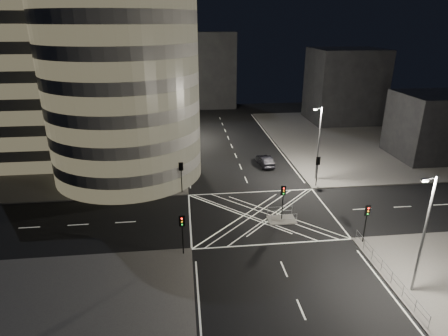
{
  "coord_description": "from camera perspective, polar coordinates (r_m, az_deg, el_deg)",
  "views": [
    {
      "loc": [
        -8.36,
        -36.66,
        20.45
      ],
      "look_at": [
        -3.38,
        7.23,
        3.0
      ],
      "focal_mm": 30.0,
      "sensor_mm": 36.0,
      "label": 1
    }
  ],
  "objects": [
    {
      "name": "traffic_signal_fr",
      "position": [
        49.91,
        14.09,
        0.31
      ],
      "size": [
        0.55,
        0.22,
        4.0
      ],
      "color": "black",
      "rests_on": "sidewalk_far_right"
    },
    {
      "name": "street_lamp_right_near",
      "position": [
        32.44,
        28.14,
        -8.61
      ],
      "size": [
        1.25,
        0.25,
        10.0
      ],
      "color": "slate",
      "rests_on": "sidewalk_near_right"
    },
    {
      "name": "tree_b",
      "position": [
        53.87,
        -8.52,
        5.04
      ],
      "size": [
        4.97,
        4.97,
        8.07
      ],
      "color": "black",
      "rests_on": "sidewalk_far_left"
    },
    {
      "name": "railing_island_north",
      "position": [
        42.4,
        8.5,
        -6.46
      ],
      "size": [
        2.8,
        0.06,
        1.1
      ],
      "primitive_type": "cube",
      "color": "slate",
      "rests_on": "central_island"
    },
    {
      "name": "tree_e",
      "position": [
        71.55,
        -8.11,
        8.26
      ],
      "size": [
        3.81,
        3.81,
        6.31
      ],
      "color": "black",
      "rests_on": "sidewalk_far_left"
    },
    {
      "name": "building_far_end",
      "position": [
        95.45,
        -3.94,
        14.62
      ],
      "size": [
        18.0,
        8.0,
        18.0
      ],
      "primitive_type": "cube",
      "color": "black",
      "rests_on": "ground"
    },
    {
      "name": "street_lamp_left_far",
      "position": [
        68.32,
        -7.31,
        8.78
      ],
      "size": [
        1.25,
        0.25,
        10.0
      ],
      "color": "slate",
      "rests_on": "sidewalk_far_left"
    },
    {
      "name": "ground",
      "position": [
        42.8,
        5.64,
        -7.1
      ],
      "size": [
        120.0,
        120.0,
        0.0
      ],
      "primitive_type": "plane",
      "color": "black",
      "rests_on": "ground"
    },
    {
      "name": "traffic_signal_island",
      "position": [
        40.64,
        8.98,
        -4.29
      ],
      "size": [
        0.55,
        0.22,
        4.0
      ],
      "color": "black",
      "rests_on": "central_island"
    },
    {
      "name": "tree_a",
      "position": [
        48.37,
        -8.66,
        2.22
      ],
      "size": [
        4.39,
        4.39,
        7.02
      ],
      "color": "black",
      "rests_on": "sidewalk_far_left"
    },
    {
      "name": "street_lamp_right_far",
      "position": [
        51.23,
        14.2,
        3.96
      ],
      "size": [
        1.25,
        0.25,
        10.0
      ],
      "color": "slate",
      "rests_on": "sidewalk_far_right"
    },
    {
      "name": "tree_c",
      "position": [
        59.79,
        -8.35,
        6.14
      ],
      "size": [
        4.32,
        4.32,
        7.13
      ],
      "color": "black",
      "rests_on": "sidewalk_far_left"
    },
    {
      "name": "traffic_signal_nl",
      "position": [
        34.63,
        -6.39,
        -9.01
      ],
      "size": [
        0.55,
        0.22,
        4.0
      ],
      "color": "black",
      "rests_on": "sidewalk_near_left"
    },
    {
      "name": "office_block_rear",
      "position": [
        80.38,
        -16.71,
        14.04
      ],
      "size": [
        24.0,
        16.0,
        22.0
      ],
      "primitive_type": "cube",
      "color": "gray",
      "rests_on": "sidewalk_far_left"
    },
    {
      "name": "sedan",
      "position": [
        56.61,
        6.28,
        1.1
      ],
      "size": [
        2.06,
        4.92,
        1.58
      ],
      "primitive_type": "imported",
      "rotation": [
        0.0,
        0.0,
        3.22
      ],
      "color": "black",
      "rests_on": "ground"
    },
    {
      "name": "railing_near_right",
      "position": [
        35.62,
        23.54,
        -14.19
      ],
      "size": [
        0.06,
        11.7,
        1.1
      ],
      "primitive_type": "cube",
      "color": "slate",
      "rests_on": "sidewalk_near_right"
    },
    {
      "name": "sidewalk_far_right",
      "position": [
        76.58,
        23.09,
        4.37
      ],
      "size": [
        42.0,
        42.0,
        0.15
      ],
      "primitive_type": "cube",
      "color": "#524F4D",
      "rests_on": "ground"
    },
    {
      "name": "tree_d",
      "position": [
        65.36,
        -8.28,
        8.39
      ],
      "size": [
        5.53,
        5.53,
        8.85
      ],
      "color": "black",
      "rests_on": "sidewalk_far_left"
    },
    {
      "name": "traffic_signal_fl",
      "position": [
        46.87,
        -6.54,
        -0.56
      ],
      "size": [
        0.55,
        0.22,
        4.0
      ],
      "color": "black",
      "rests_on": "sidewalk_far_left"
    },
    {
      "name": "building_right_near",
      "position": [
        66.93,
        28.89,
        5.65
      ],
      "size": [
        10.0,
        10.0,
        10.0
      ],
      "primitive_type": "cube",
      "color": "black",
      "rests_on": "sidewalk_far_right"
    },
    {
      "name": "central_island",
      "position": [
        41.94,
        8.76,
        -7.79
      ],
      "size": [
        3.0,
        2.0,
        0.15
      ],
      "primitive_type": "cube",
      "color": "slate",
      "rests_on": "ground"
    },
    {
      "name": "office_tower_curved",
      "position": [
        57.3,
        -19.37,
        12.56
      ],
      "size": [
        30.0,
        29.0,
        27.2
      ],
      "color": "gray",
      "rests_on": "sidewalk_far_left"
    },
    {
      "name": "building_right_far",
      "position": [
        84.98,
        17.85,
        11.89
      ],
      "size": [
        14.0,
        12.0,
        15.0
      ],
      "primitive_type": "cube",
      "color": "black",
      "rests_on": "sidewalk_far_right"
    },
    {
      "name": "sidewalk_far_left",
      "position": [
        69.96,
        -23.35,
        2.81
      ],
      "size": [
        42.0,
        42.0,
        0.15
      ],
      "primitive_type": "cube",
      "color": "#524F4D",
      "rests_on": "ground"
    },
    {
      "name": "traffic_signal_nr",
      "position": [
        38.65,
        20.9,
        -6.98
      ],
      "size": [
        0.55,
        0.22,
        4.0
      ],
      "color": "black",
      "rests_on": "sidewalk_near_right"
    },
    {
      "name": "street_lamp_left_near",
      "position": [
        50.91,
        -7.42,
        4.34
      ],
      "size": [
        1.25,
        0.25,
        10.0
      ],
      "color": "slate",
      "rests_on": "sidewalk_far_left"
    },
    {
      "name": "railing_island_south",
      "position": [
        40.88,
        9.13,
        -7.63
      ],
      "size": [
        2.8,
        0.06,
        1.1
      ],
      "primitive_type": "cube",
      "color": "slate",
      "rests_on": "central_island"
    }
  ]
}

